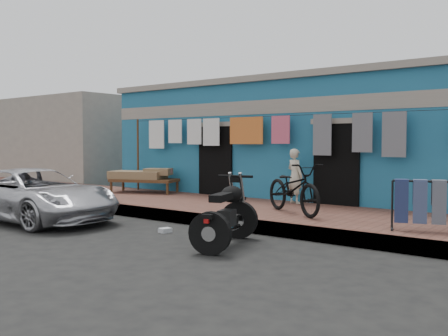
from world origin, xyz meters
The scene contains 15 objects.
ground centered at (0.00, 0.00, 0.00)m, with size 80.00×80.00×0.00m, color black.
sidewalk centered at (0.00, 3.00, 0.12)m, with size 28.00×3.00×0.25m, color brown.
curb centered at (0.00, 1.55, 0.12)m, with size 28.00×0.10×0.25m, color gray.
building centered at (0.00, 6.99, 1.69)m, with size 12.20×5.20×3.36m.
neighbor_left centered at (-11.00, 7.00, 1.70)m, with size 6.00×5.00×3.40m, color #9E9384.
clothesline centered at (-0.38, 4.25, 1.83)m, with size 10.06×0.06×2.10m.
car centered at (-3.45, -0.13, 0.58)m, with size 1.86×4.09×1.15m, color silver.
seated_person centered at (0.43, 4.14, 0.89)m, with size 0.46×0.31×1.27m, color beige.
bicycle centered at (1.22, 2.68, 0.87)m, with size 0.68×1.91×1.24m, color black.
motorcycle centered at (1.32, 0.34, 0.56)m, with size 1.10×1.83×1.12m, color black, non-canonical shape.
charpoy centered at (-4.20, 3.75, 0.58)m, with size 2.14×1.54×0.65m, color brown, non-canonical shape.
jeans_rack centered at (4.18, 2.40, 0.68)m, with size 1.79×0.92×0.85m, color black, non-canonical shape.
litter_a centered at (0.27, 1.20, 0.04)m, with size 0.17×0.13×0.08m, color silver.
litter_b centered at (0.68, 1.01, 0.04)m, with size 0.17×0.13×0.09m, color silver.
litter_c centered at (-0.30, 0.60, 0.04)m, with size 0.21×0.17×0.08m, color silver.
Camera 1 is at (6.17, -5.99, 1.68)m, focal length 40.00 mm.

